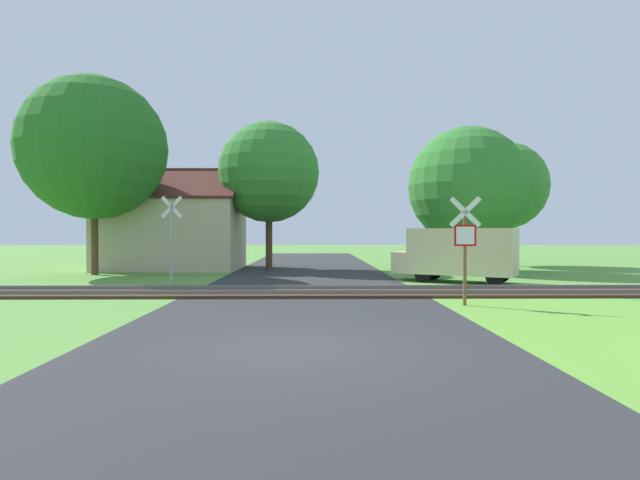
% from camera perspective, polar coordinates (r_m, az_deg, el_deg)
% --- Properties ---
extents(ground_plane, '(160.00, 160.00, 0.00)m').
position_cam_1_polar(ground_plane, '(8.98, -2.48, -12.33)').
color(ground_plane, '#5B933D').
extents(road_asphalt, '(7.88, 80.00, 0.01)m').
position_cam_1_polar(road_asphalt, '(10.94, -2.16, -9.94)').
color(road_asphalt, '#2D2D30').
rests_on(road_asphalt, ground).
extents(rail_track, '(60.00, 2.60, 0.22)m').
position_cam_1_polar(rail_track, '(16.84, -1.66, -5.98)').
color(rail_track, '#422D1E').
rests_on(rail_track, ground).
extents(stop_sign_near, '(0.87, 0.20, 3.07)m').
position_cam_1_polar(stop_sign_near, '(14.58, 16.24, -0.28)').
color(stop_sign_near, brown).
rests_on(stop_sign_near, ground).
extents(crossing_sign_far, '(0.87, 0.18, 3.50)m').
position_cam_1_polar(crossing_sign_far, '(20.31, -16.63, 0.68)').
color(crossing_sign_far, '#9E9EA5').
rests_on(crossing_sign_far, ground).
extents(house, '(7.92, 6.06, 5.78)m').
position_cam_1_polar(house, '(29.84, -16.35, 0.93)').
color(house, '#C6B293').
rests_on(house, ground).
extents(tree_center, '(5.63, 5.63, 8.29)m').
position_cam_1_polar(tree_center, '(28.36, -5.86, 7.69)').
color(tree_center, '#513823').
rests_on(tree_center, ground).
extents(tree_far, '(5.46, 5.46, 7.74)m').
position_cam_1_polar(tree_far, '(33.35, 20.19, 5.82)').
color(tree_far, '#513823').
rests_on(tree_far, ground).
extents(tree_right, '(6.29, 6.29, 7.71)m').
position_cam_1_polar(tree_right, '(27.87, 16.51, 5.93)').
color(tree_right, '#513823').
rests_on(tree_right, ground).
extents(tree_left, '(7.00, 7.00, 9.72)m').
position_cam_1_polar(tree_left, '(27.19, -24.41, 9.54)').
color(tree_left, '#513823').
rests_on(tree_left, ground).
extents(mail_truck, '(5.17, 4.04, 2.24)m').
position_cam_1_polar(mail_truck, '(21.53, 15.50, -1.39)').
color(mail_truck, beige).
rests_on(mail_truck, ground).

